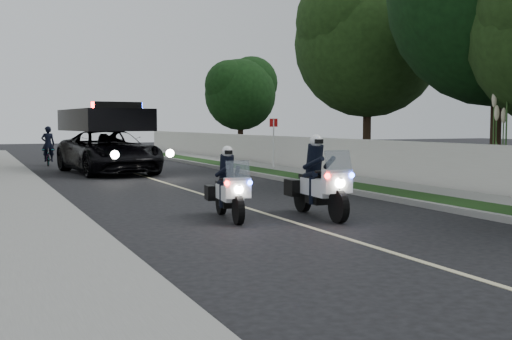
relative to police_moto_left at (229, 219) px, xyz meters
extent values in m
plane|color=black|center=(1.07, -3.63, 0.00)|extent=(120.00, 120.00, 0.00)
cube|color=gray|center=(5.17, 6.37, 0.07)|extent=(0.20, 60.00, 0.15)
cube|color=#193814|center=(5.87, 6.37, 0.08)|extent=(1.20, 60.00, 0.16)
cube|color=gray|center=(7.17, 6.37, 0.08)|extent=(1.40, 60.00, 0.16)
cube|color=beige|center=(8.17, 6.37, 0.75)|extent=(0.22, 60.00, 1.50)
cube|color=gray|center=(-3.03, 6.37, 0.07)|extent=(0.20, 60.00, 0.15)
cube|color=gray|center=(-4.13, 6.37, 0.08)|extent=(2.00, 60.00, 0.16)
cube|color=#BFB78C|center=(1.07, 6.37, 0.00)|extent=(0.12, 50.00, 0.01)
imported|color=black|center=(0.11, 13.95, 0.00)|extent=(3.73, 6.82, 3.17)
imported|color=black|center=(-1.69, 20.00, 0.00)|extent=(0.74, 1.65, 0.83)
imported|color=black|center=(-1.69, 20.00, 0.00)|extent=(0.68, 0.49, 1.76)
camera|label=1|loc=(-5.09, -12.83, 2.09)|focal=44.52mm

